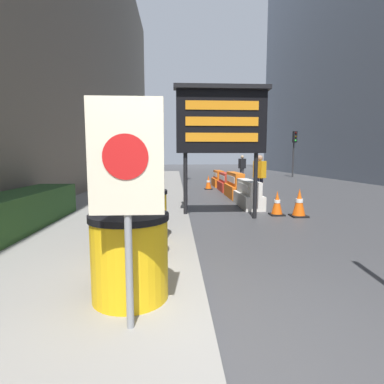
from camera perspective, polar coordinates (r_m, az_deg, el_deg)
The scene contains 18 objects.
ground_plane at distance 2.71m, azimuth 4.47°, elevation -27.82°, with size 120.00×120.00×0.00m, color #3F3F42.
hedge_strip at distance 6.29m, azimuth -32.45°, elevation -3.94°, with size 0.90×5.09×0.71m.
barrel_drum_foreground at distance 3.08m, azimuth -11.76°, elevation -11.84°, with size 0.78×0.78×0.85m.
barrel_drum_middle at distance 4.08m, azimuth -10.88°, elevation -7.21°, with size 0.78×0.78×0.85m.
barrel_drum_back at distance 5.09m, azimuth -9.08°, elevation -4.42°, with size 0.78×0.78×0.85m.
warning_sign at distance 2.37m, azimuth -12.39°, elevation 3.38°, with size 0.58×0.08×1.85m.
message_board at distance 7.42m, azimuth 5.62°, elevation 13.22°, with size 2.29×0.36×3.21m.
jersey_barrier_white at distance 9.44m, azimuth 10.66°, elevation -0.56°, with size 0.58×1.87×0.82m.
jersey_barrier_orange_near at distance 11.50m, azimuth 8.17°, elevation 1.05°, with size 0.55×1.89×0.95m.
jersey_barrier_red_striped at distance 13.67m, azimuth 6.36°, elevation 1.72°, with size 0.53×1.77×0.82m.
jersey_barrier_orange_far at distance 15.83m, azimuth 5.07°, elevation 2.42°, with size 0.58×1.66×0.83m.
traffic_cone_near at distance 8.20m, azimuth 15.90°, elevation -2.12°, with size 0.36×0.36×0.64m.
traffic_cone_mid at distance 14.26m, azimuth 3.15°, elevation 1.81°, with size 0.37×0.37×0.67m.
traffic_cone_far at distance 8.18m, azimuth 19.74°, elevation -1.98°, with size 0.41×0.41×0.73m.
traffic_light_near_curb at distance 19.41m, azimuth -1.13°, elevation 10.76°, with size 0.28×0.45×4.03m.
traffic_light_far_side at distance 24.12m, azimuth 18.91°, elevation 8.67°, with size 0.28×0.45×3.46m.
pedestrian_worker at distance 19.76m, azimuth 9.53°, elevation 4.97°, with size 0.50×0.43×1.65m.
pedestrian_passerby at distance 11.21m, azimuth 12.74°, elevation 3.52°, with size 0.43×0.49×1.60m.
Camera 1 is at (-0.31, -2.21, 1.53)m, focal length 28.00 mm.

